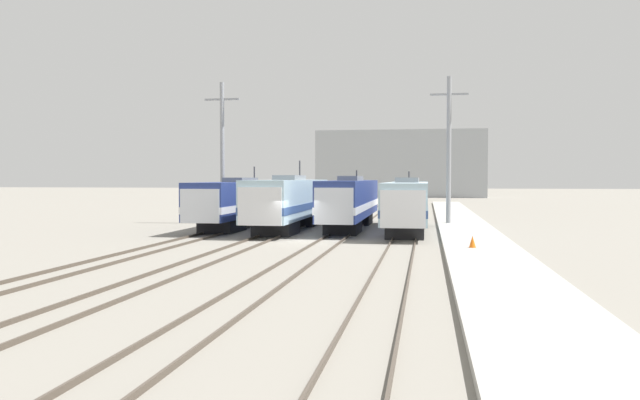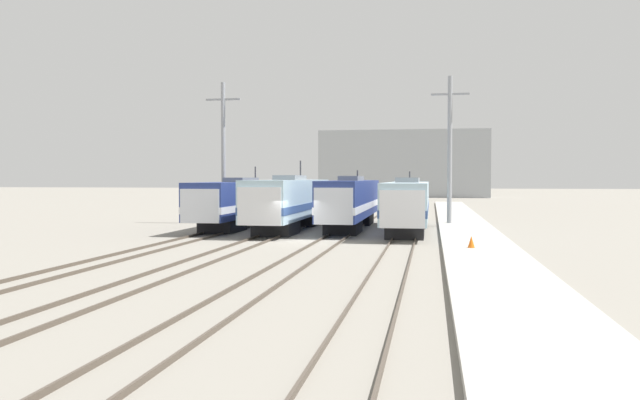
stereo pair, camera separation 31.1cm
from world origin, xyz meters
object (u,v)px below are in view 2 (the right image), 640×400
at_px(locomotive_center_left, 289,202).
at_px(locomotive_far_left, 239,202).
at_px(traffic_cone, 471,242).
at_px(locomotive_center_right, 350,202).
at_px(catenary_tower_left, 223,151).
at_px(catenary_tower_right, 450,149).
at_px(locomotive_far_right, 407,204).

bearing_deg(locomotive_center_left, locomotive_far_left, 158.23).
distance_m(locomotive_far_left, traffic_cone, 22.04).
distance_m(locomotive_center_right, catenary_tower_left, 12.86).
relative_size(locomotive_center_left, traffic_cone, 27.83).
distance_m(locomotive_center_right, catenary_tower_right, 9.46).
xyz_separation_m(locomotive_center_left, locomotive_far_right, (8.82, -0.48, -0.08)).
distance_m(locomotive_center_left, catenary_tower_right, 13.90).
distance_m(locomotive_far_left, locomotive_far_right, 13.42).
height_order(locomotive_far_right, traffic_cone, locomotive_far_right).
bearing_deg(locomotive_far_right, catenary_tower_left, 158.45).
relative_size(locomotive_far_left, catenary_tower_left, 1.51).
height_order(locomotive_far_left, locomotive_center_right, locomotive_far_left).
distance_m(locomotive_far_right, catenary_tower_right, 8.18).
height_order(locomotive_center_right, catenary_tower_left, catenary_tower_left).
xyz_separation_m(locomotive_center_right, locomotive_far_right, (4.41, -2.33, -0.05)).
distance_m(locomotive_far_left, catenary_tower_left, 6.42).
relative_size(catenary_tower_left, traffic_cone, 19.44).
xyz_separation_m(locomotive_center_left, catenary_tower_right, (11.93, 5.81, 4.12)).
relative_size(locomotive_center_right, locomotive_far_right, 1.04).
distance_m(locomotive_center_left, catenary_tower_left, 10.06).
relative_size(locomotive_far_right, catenary_tower_left, 1.45).
distance_m(locomotive_far_right, catenary_tower_left, 17.62).
bearing_deg(locomotive_far_left, locomotive_far_right, -9.60).
distance_m(locomotive_far_left, locomotive_center_left, 4.75).
xyz_separation_m(catenary_tower_right, traffic_cone, (0.63, -18.03, -5.66)).
relative_size(locomotive_far_left, locomotive_far_right, 1.04).
bearing_deg(catenary_tower_left, locomotive_far_right, -21.55).
height_order(catenary_tower_right, traffic_cone, catenary_tower_right).
xyz_separation_m(locomotive_far_right, traffic_cone, (3.74, -11.74, -1.45)).
xyz_separation_m(locomotive_far_left, catenary_tower_left, (-2.69, 4.05, 4.20)).
bearing_deg(locomotive_center_left, catenary_tower_left, 140.70).
relative_size(locomotive_center_right, traffic_cone, 29.19).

